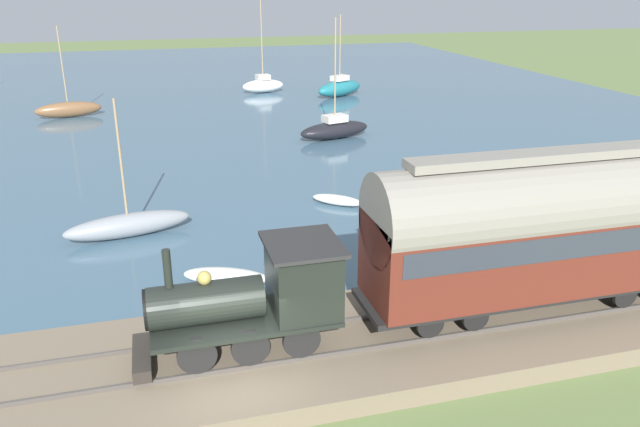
{
  "coord_description": "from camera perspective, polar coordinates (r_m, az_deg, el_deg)",
  "views": [
    {
      "loc": [
        -12.93,
        1.48,
        9.7
      ],
      "look_at": [
        6.37,
        -3.8,
        2.14
      ],
      "focal_mm": 35.0,
      "sensor_mm": 36.0,
      "label": 1
    }
  ],
  "objects": [
    {
      "name": "harbor_water",
      "position": [
        57.74,
        -13.85,
        10.43
      ],
      "size": [
        80.0,
        80.0,
        0.01
      ],
      "color": "#426075",
      "rests_on": "ground"
    },
    {
      "name": "sailboat_black",
      "position": [
        40.52,
        1.35,
        7.74
      ],
      "size": [
        2.84,
        5.21,
        7.49
      ],
      "rotation": [
        0.0,
        0.0,
        0.27
      ],
      "color": "black",
      "rests_on": "harbor_water"
    },
    {
      "name": "rowboat_far_out",
      "position": [
        28.48,
        1.61,
        1.24
      ],
      "size": [
        2.18,
        2.39,
        0.43
      ],
      "rotation": [
        0.0,
        0.0,
        -0.7
      ],
      "color": "silver",
      "rests_on": "harbor_water"
    },
    {
      "name": "sailboat_white",
      "position": [
        57.81,
        -5.23,
        11.62
      ],
      "size": [
        2.32,
        4.09,
        8.31
      ],
      "rotation": [
        0.0,
        0.0,
        0.17
      ],
      "color": "white",
      "rests_on": "harbor_water"
    },
    {
      "name": "ground_plane",
      "position": [
        16.23,
        -7.32,
        -16.21
      ],
      "size": [
        200.0,
        200.0,
        0.0
      ],
      "primitive_type": "plane",
      "color": "#607542"
    },
    {
      "name": "sailboat_brown",
      "position": [
        50.55,
        -22.01,
        8.84
      ],
      "size": [
        1.96,
        4.84,
        6.57
      ],
      "rotation": [
        0.0,
        0.0,
        0.19
      ],
      "color": "brown",
      "rests_on": "harbor_water"
    },
    {
      "name": "passenger_coach",
      "position": [
        18.61,
        20.02,
        -0.98
      ],
      "size": [
        2.56,
        10.74,
        4.71
      ],
      "color": "black",
      "rests_on": "rail_embankment"
    },
    {
      "name": "rowboat_mid_harbor",
      "position": [
        21.38,
        -8.61,
        -5.72
      ],
      "size": [
        2.04,
        3.07,
        0.54
      ],
      "rotation": [
        0.0,
        0.0,
        -0.42
      ],
      "color": "silver",
      "rests_on": "harbor_water"
    },
    {
      "name": "sailboat_gray",
      "position": [
        26.01,
        -17.13,
        -0.97
      ],
      "size": [
        2.04,
        5.07,
        5.54
      ],
      "rotation": [
        0.0,
        0.0,
        0.2
      ],
      "color": "gray",
      "rests_on": "harbor_water"
    },
    {
      "name": "steam_locomotive",
      "position": [
        16.02,
        -5.37,
        -7.22
      ],
      "size": [
        2.13,
        5.33,
        3.02
      ],
      "color": "black",
      "rests_on": "rail_embankment"
    },
    {
      "name": "sailboat_teal",
      "position": [
        55.74,
        1.81,
        11.43
      ],
      "size": [
        3.99,
        5.24,
        6.88
      ],
      "rotation": [
        0.0,
        0.0,
        0.53
      ],
      "color": "#1E707A",
      "rests_on": "harbor_water"
    },
    {
      "name": "rail_embankment",
      "position": [
        16.93,
        -7.9,
        -13.37
      ],
      "size": [
        5.22,
        56.0,
        0.67
      ],
      "color": "#756651",
      "rests_on": "ground"
    }
  ]
}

